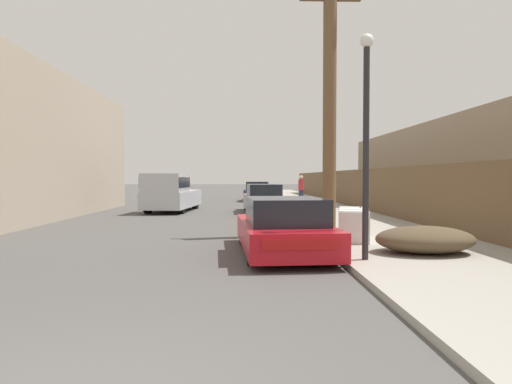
# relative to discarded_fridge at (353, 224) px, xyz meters

# --- Properties ---
(sidewalk_curb) EXTENTS (4.20, 63.00, 0.12)m
(sidewalk_curb) POSITION_rel_discarded_fridge_xyz_m (1.21, 15.04, -0.45)
(sidewalk_curb) COLOR #9E998E
(sidewalk_curb) RESTS_ON ground
(discarded_fridge) EXTENTS (1.10, 1.93, 0.80)m
(discarded_fridge) POSITION_rel_discarded_fridge_xyz_m (0.00, 0.00, 0.00)
(discarded_fridge) COLOR white
(discarded_fridge) RESTS_ON sidewalk_curb
(parked_sports_car_red) EXTENTS (2.07, 4.54, 1.26)m
(parked_sports_car_red) POSITION_rel_discarded_fridge_xyz_m (-1.92, -1.46, 0.06)
(parked_sports_car_red) COLOR red
(parked_sports_car_red) RESTS_ON ground
(car_parked_mid) EXTENTS (1.96, 4.69, 1.37)m
(car_parked_mid) POSITION_rel_discarded_fridge_xyz_m (-1.80, 10.64, 0.13)
(car_parked_mid) COLOR gray
(car_parked_mid) RESTS_ON ground
(car_parked_far) EXTENTS (2.16, 4.82, 1.38)m
(car_parked_far) POSITION_rel_discarded_fridge_xyz_m (-1.70, 21.55, 0.14)
(car_parked_far) COLOR #2D478C
(car_parked_far) RESTS_ON ground
(pickup_truck) EXTENTS (2.37, 5.55, 1.87)m
(pickup_truck) POSITION_rel_discarded_fridge_xyz_m (-6.36, 10.96, 0.42)
(pickup_truck) COLOR silver
(pickup_truck) RESTS_ON ground
(utility_pole) EXTENTS (1.80, 0.39, 7.57)m
(utility_pole) POSITION_rel_discarded_fridge_xyz_m (-0.25, 1.95, 3.46)
(utility_pole) COLOR brown
(utility_pole) RESTS_ON sidewalk_curb
(street_lamp) EXTENTS (0.26, 0.26, 4.29)m
(street_lamp) POSITION_rel_discarded_fridge_xyz_m (-0.47, -2.87, 2.13)
(street_lamp) COLOR #232326
(street_lamp) RESTS_ON sidewalk_curb
(brush_pile) EXTENTS (2.06, 1.54, 0.56)m
(brush_pile) POSITION_rel_discarded_fridge_xyz_m (0.99, -2.13, -0.11)
(brush_pile) COLOR brown
(brush_pile) RESTS_ON sidewalk_curb
(wooden_fence) EXTENTS (0.08, 45.80, 1.98)m
(wooden_fence) POSITION_rel_discarded_fridge_xyz_m (3.16, 13.11, 0.60)
(wooden_fence) COLOR brown
(wooden_fence) RESTS_ON sidewalk_curb
(building_right_house) EXTENTS (6.00, 23.50, 4.22)m
(building_right_house) POSITION_rel_discarded_fridge_xyz_m (8.53, 9.44, 1.60)
(building_right_house) COLOR gray
(building_right_house) RESTS_ON ground
(pedestrian) EXTENTS (0.34, 0.34, 1.69)m
(pedestrian) POSITION_rel_discarded_fridge_xyz_m (0.70, 15.74, 0.48)
(pedestrian) COLOR #282D42
(pedestrian) RESTS_ON sidewalk_curb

